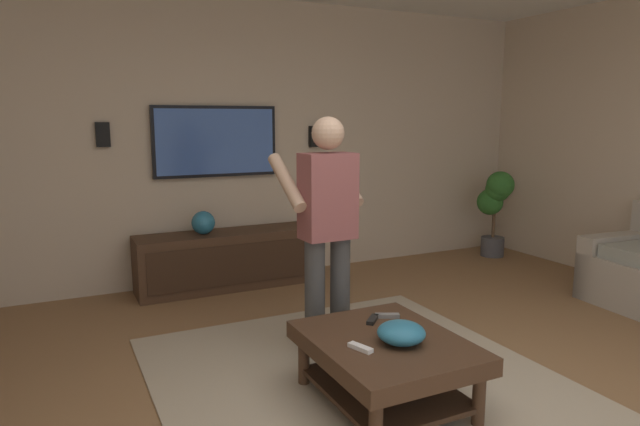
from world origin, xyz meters
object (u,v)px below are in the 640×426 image
at_px(tv, 216,141).
at_px(remote_white, 360,348).
at_px(wall_speaker_right, 103,135).
at_px(media_console, 226,260).
at_px(person_standing, 327,222).
at_px(coffee_table, 385,356).
at_px(wall_speaker_left, 315,137).
at_px(remote_grey, 387,316).
at_px(potted_plant_tall, 495,201).
at_px(bowl, 401,333).
at_px(remote_black, 373,319).
at_px(vase_round, 203,223).

relative_size(tv, remote_white, 8.14).
height_order(remote_white, wall_speaker_right, wall_speaker_right).
distance_m(media_console, person_standing, 1.91).
distance_m(coffee_table, wall_speaker_left, 3.20).
xyz_separation_m(person_standing, remote_grey, (-0.53, -0.16, -0.52)).
distance_m(person_standing, remote_white, 1.06).
bearing_deg(remote_grey, coffee_table, -98.44).
distance_m(potted_plant_tall, remote_white, 4.06).
bearing_deg(remote_white, bowl, 66.74).
height_order(tv, remote_white, tv).
bearing_deg(person_standing, remote_white, 162.67).
relative_size(bowl, wall_speaker_left, 1.22).
xyz_separation_m(bowl, remote_grey, (0.37, -0.15, -0.05)).
height_order(coffee_table, bowl, bowl).
distance_m(coffee_table, wall_speaker_right, 3.31).
bearing_deg(remote_black, person_standing, -130.64).
bearing_deg(wall_speaker_right, coffee_table, -157.33).
relative_size(person_standing, wall_speaker_left, 7.45).
bearing_deg(media_console, wall_speaker_left, 103.30).
xyz_separation_m(remote_black, wall_speaker_right, (2.59, 1.26, 1.07)).
xyz_separation_m(remote_black, vase_round, (2.33, 0.45, 0.25)).
height_order(coffee_table, potted_plant_tall, potted_plant_tall).
bearing_deg(bowl, vase_round, 8.76).
bearing_deg(potted_plant_tall, remote_grey, 126.51).
distance_m(person_standing, remote_black, 0.76).
relative_size(remote_black, remote_grey, 1.00).
xyz_separation_m(bowl, remote_white, (0.02, 0.25, -0.05)).
relative_size(bowl, remote_grey, 1.79).
xyz_separation_m(tv, wall_speaker_right, (0.01, 1.03, 0.08)).
bearing_deg(person_standing, wall_speaker_left, -25.54).
bearing_deg(coffee_table, potted_plant_tall, -51.83).
bearing_deg(coffee_table, wall_speaker_right, 22.67).
bearing_deg(potted_plant_tall, wall_speaker_left, 77.31).
bearing_deg(wall_speaker_right, remote_white, -161.49).
relative_size(media_console, remote_white, 11.33).
bearing_deg(wall_speaker_right, person_standing, -149.11).
bearing_deg(bowl, media_console, 4.27).
relative_size(person_standing, bowl, 6.11).
relative_size(media_console, bowl, 6.34).
distance_m(tv, person_standing, 2.09).
bearing_deg(coffee_table, wall_speaker_left, -17.75).
xyz_separation_m(media_console, tv, (0.24, 0.00, 1.13)).
relative_size(coffee_table, wall_speaker_right, 4.55).
bearing_deg(vase_round, bowl, -171.24).
distance_m(vase_round, wall_speaker_right, 1.19).
relative_size(coffee_table, remote_black, 6.67).
bearing_deg(remote_white, wall_speaker_left, 140.50).
bearing_deg(media_console, remote_white, -1.01).
xyz_separation_m(potted_plant_tall, wall_speaker_right, (0.47, 4.21, 0.81)).
xyz_separation_m(remote_white, remote_black, (0.34, -0.28, 0.00)).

